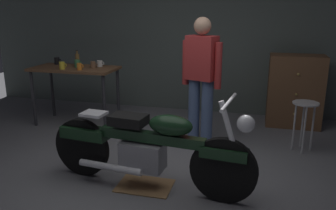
# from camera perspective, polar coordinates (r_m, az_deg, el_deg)

# --- Properties ---
(ground_plane) EXTENTS (12.00, 12.00, 0.00)m
(ground_plane) POSITION_cam_1_polar(r_m,az_deg,el_deg) (3.79, -2.72, -12.31)
(ground_plane) COLOR slate
(back_wall) EXTENTS (8.00, 0.12, 3.10)m
(back_wall) POSITION_cam_1_polar(r_m,az_deg,el_deg) (6.08, 5.14, 13.46)
(back_wall) COLOR #56605B
(back_wall) RESTS_ON ground_plane
(workbench) EXTENTS (1.30, 0.64, 0.90)m
(workbench) POSITION_cam_1_polar(r_m,az_deg,el_deg) (5.55, -15.02, 4.84)
(workbench) COLOR brown
(workbench) RESTS_ON ground_plane
(motorcycle) EXTENTS (2.18, 0.60, 1.00)m
(motorcycle) POSITION_cam_1_polar(r_m,az_deg,el_deg) (3.48, -3.23, -6.78)
(motorcycle) COLOR black
(motorcycle) RESTS_ON ground_plane
(person_standing) EXTENTS (0.54, 0.34, 1.67)m
(person_standing) POSITION_cam_1_polar(r_m,az_deg,el_deg) (4.53, 5.47, 4.75)
(person_standing) COLOR #526998
(person_standing) RESTS_ON ground_plane
(shop_stool) EXTENTS (0.32, 0.32, 0.64)m
(shop_stool) POSITION_cam_1_polar(r_m,az_deg,el_deg) (4.70, 21.50, -1.26)
(shop_stool) COLOR #B2B2B7
(shop_stool) RESTS_ON ground_plane
(wooden_dresser) EXTENTS (0.80, 0.47, 1.10)m
(wooden_dresser) POSITION_cam_1_polar(r_m,az_deg,el_deg) (5.66, 20.07, 2.17)
(wooden_dresser) COLOR brown
(wooden_dresser) RESTS_ON ground_plane
(drip_tray) EXTENTS (0.56, 0.40, 0.01)m
(drip_tray) POSITION_cam_1_polar(r_m,az_deg,el_deg) (3.69, -3.81, -13.04)
(drip_tray) COLOR olive
(drip_tray) RESTS_ON ground_plane
(mug_yellow_tall) EXTENTS (0.12, 0.08, 0.11)m
(mug_yellow_tall) POSITION_cam_1_polar(r_m,az_deg,el_deg) (5.39, -16.95, 6.21)
(mug_yellow_tall) COLOR yellow
(mug_yellow_tall) RESTS_ON workbench
(mug_orange_travel) EXTENTS (0.10, 0.07, 0.10)m
(mug_orange_travel) POSITION_cam_1_polar(r_m,az_deg,el_deg) (5.26, -14.30, 6.13)
(mug_orange_travel) COLOR orange
(mug_orange_travel) RESTS_ON workbench
(mug_white_ceramic) EXTENTS (0.12, 0.08, 0.10)m
(mug_white_ceramic) POSITION_cam_1_polar(r_m,az_deg,el_deg) (5.50, -11.11, 6.69)
(mug_white_ceramic) COLOR white
(mug_white_ceramic) RESTS_ON workbench
(mug_green_speckled) EXTENTS (0.12, 0.08, 0.11)m
(mug_green_speckled) POSITION_cam_1_polar(r_m,az_deg,el_deg) (5.51, -14.65, 6.60)
(mug_green_speckled) COLOR #3D7F4C
(mug_green_speckled) RESTS_ON workbench
(mug_brown_stoneware) EXTENTS (0.11, 0.08, 0.10)m
(mug_brown_stoneware) POSITION_cam_1_polar(r_m,az_deg,el_deg) (5.38, -12.15, 6.47)
(mug_brown_stoneware) COLOR brown
(mug_brown_stoneware) RESTS_ON workbench
(mug_black_matte) EXTENTS (0.12, 0.08, 0.11)m
(mug_black_matte) POSITION_cam_1_polar(r_m,az_deg,el_deg) (5.89, -17.72, 6.91)
(mug_black_matte) COLOR black
(mug_black_matte) RESTS_ON workbench
(bottle) EXTENTS (0.06, 0.06, 0.24)m
(bottle) POSITION_cam_1_polar(r_m,az_deg,el_deg) (5.69, -14.63, 7.27)
(bottle) COLOR olive
(bottle) RESTS_ON workbench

